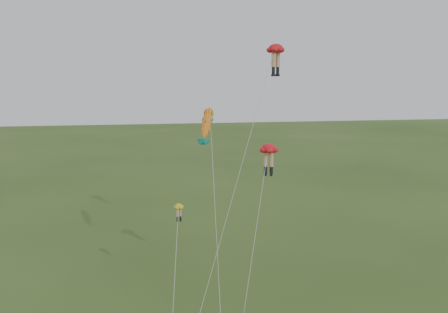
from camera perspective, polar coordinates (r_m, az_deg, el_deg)
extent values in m
ellipsoid|color=red|center=(42.37, 5.95, 12.19)|extent=(2.07, 2.07, 0.78)
cylinder|color=tan|center=(42.18, 5.68, 10.95)|extent=(0.35, 0.35, 1.19)
cylinder|color=black|center=(42.17, 5.66, 9.74)|extent=(0.27, 0.27, 0.60)
cube|color=black|center=(42.16, 5.65, 9.22)|extent=(0.32, 0.40, 0.17)
cylinder|color=tan|center=(42.49, 6.18, 10.94)|extent=(0.35, 0.35, 1.19)
cylinder|color=black|center=(42.48, 6.16, 9.73)|extent=(0.27, 0.27, 0.60)
cube|color=black|center=(42.48, 6.15, 9.21)|extent=(0.32, 0.40, 0.17)
cylinder|color=silver|center=(38.34, 1.69, -2.21)|extent=(7.85, 7.95, 20.39)
ellipsoid|color=red|center=(37.49, 5.13, 0.96)|extent=(1.89, 1.89, 0.72)
cylinder|color=tan|center=(37.65, 4.78, -0.30)|extent=(0.32, 0.32, 1.10)
cylinder|color=black|center=(37.80, 4.77, -1.53)|extent=(0.25, 0.25, 0.55)
cube|color=black|center=(37.87, 4.76, -2.06)|extent=(0.29, 0.36, 0.16)
cylinder|color=tan|center=(37.59, 5.44, -0.33)|extent=(0.32, 0.32, 1.10)
cylinder|color=black|center=(37.73, 5.42, -1.56)|extent=(0.25, 0.25, 0.55)
cube|color=black|center=(37.80, 5.42, -2.09)|extent=(0.29, 0.36, 0.16)
cylinder|color=silver|center=(35.95, 3.55, -9.30)|extent=(3.34, 5.46, 12.78)
ellipsoid|color=gold|center=(39.47, -5.19, -5.68)|extent=(1.03, 1.03, 0.42)
cylinder|color=tan|center=(39.57, -5.36, -6.40)|extent=(0.19, 0.19, 0.64)
cylinder|color=black|center=(39.70, -5.34, -7.07)|extent=(0.15, 0.15, 0.32)
cube|color=black|center=(39.76, -5.34, -7.35)|extent=(0.15, 0.21, 0.09)
cylinder|color=tan|center=(39.65, -5.00, -6.36)|extent=(0.19, 0.19, 0.64)
cylinder|color=black|center=(39.78, -4.99, -7.03)|extent=(0.15, 0.15, 0.32)
cube|color=black|center=(39.84, -4.99, -7.31)|extent=(0.15, 0.21, 0.09)
cylinder|color=silver|center=(37.07, -5.61, -12.79)|extent=(1.30, 7.54, 7.88)
ellipsoid|color=yellow|center=(41.20, -1.98, 3.85)|extent=(1.89, 3.03, 2.97)
sphere|color=yellow|center=(41.20, -1.98, 3.85)|extent=(1.30, 1.51, 1.27)
cone|color=#138170|center=(41.20, -1.98, 3.85)|extent=(1.09, 1.38, 1.20)
cone|color=#138170|center=(41.20, -1.98, 3.85)|extent=(1.09, 1.38, 1.20)
cone|color=#138170|center=(41.20, -1.98, 3.85)|extent=(0.62, 0.77, 0.67)
cone|color=#138170|center=(41.20, -1.98, 3.85)|extent=(0.62, 0.77, 0.67)
cone|color=#B62A13|center=(41.20, -1.98, 3.85)|extent=(0.65, 0.78, 0.66)
cylinder|color=silver|center=(37.79, -1.19, -7.43)|extent=(0.43, 9.76, 13.93)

